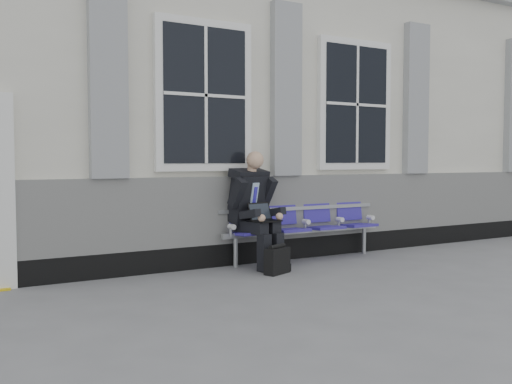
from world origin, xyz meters
TOP-DOWN VIEW (x-y plane):
  - ground at (0.00, 0.00)m, footprint 70.00×70.00m
  - station_building at (-0.02, 3.47)m, footprint 14.40×4.40m
  - bench at (-0.68, 1.32)m, footprint 2.60×0.47m
  - businessman at (-1.55, 1.18)m, footprint 0.68×0.91m
  - briefcase at (-1.53, 0.66)m, footprint 0.39×0.28m

SIDE VIEW (x-z plane):
  - ground at x=0.00m, z-range 0.00..0.00m
  - briefcase at x=-1.53m, z-range -0.01..0.36m
  - bench at x=-0.68m, z-range 0.10..1.01m
  - businessman at x=-1.55m, z-range 0.05..1.58m
  - station_building at x=-0.02m, z-range -0.02..4.47m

